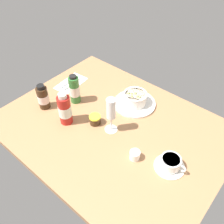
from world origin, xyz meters
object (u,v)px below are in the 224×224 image
object	(u,v)px
cutlery_setting	(70,83)
coffee_cup	(170,163)
sauce_bottle_red	(65,110)
creamer_jug	(135,155)
jam_jar	(95,120)
wine_glass	(111,111)
porridge_bowl	(135,100)
sauce_bottle_green	(74,90)
sauce_bottle_brown	(43,97)

from	to	relation	value
cutlery_setting	coffee_cup	size ratio (longest dim) A/B	1.48
coffee_cup	sauce_bottle_red	bearing A→B (deg)	10.57
creamer_jug	sauce_bottle_red	world-z (taller)	sauce_bottle_red
sauce_bottle_red	jam_jar	bearing A→B (deg)	-144.49
sauce_bottle_red	coffee_cup	bearing A→B (deg)	-169.43
cutlery_setting	wine_glass	size ratio (longest dim) A/B	1.05
wine_glass	sauce_bottle_red	bearing A→B (deg)	26.47
porridge_bowl	jam_jar	xyz separation A→B (cm)	(6.63, 24.47, -0.96)
sauce_bottle_green	jam_jar	bearing A→B (deg)	164.52
wine_glass	jam_jar	distance (cm)	13.90
coffee_cup	sauce_bottle_green	xyz separation A→B (cm)	(62.47, -3.91, 5.22)
wine_glass	sauce_bottle_red	world-z (taller)	wine_glass
porridge_bowl	sauce_bottle_brown	bearing A→B (deg)	42.69
creamer_jug	jam_jar	size ratio (longest dim) A/B	0.97
coffee_cup	sauce_bottle_green	world-z (taller)	sauce_bottle_green
sauce_bottle_brown	sauce_bottle_red	bearing A→B (deg)	-179.76
porridge_bowl	sauce_bottle_green	size ratio (longest dim) A/B	1.34
cutlery_setting	coffee_cup	xyz separation A→B (cm)	(-76.59, 12.72, 2.48)
wine_glass	sauce_bottle_green	world-z (taller)	wine_glass
sauce_bottle_brown	sauce_bottle_red	world-z (taller)	sauce_bottle_red
porridge_bowl	creamer_jug	bearing A→B (deg)	126.71
sauce_bottle_green	creamer_jug	bearing A→B (deg)	168.43
porridge_bowl	wine_glass	distance (cm)	24.58
porridge_bowl	sauce_bottle_red	bearing A→B (deg)	60.64
sauce_bottle_green	sauce_bottle_brown	world-z (taller)	sauce_bottle_green
sauce_bottle_red	sauce_bottle_green	bearing A→B (deg)	-60.01
sauce_bottle_brown	cutlery_setting	bearing A→B (deg)	-77.83
sauce_bottle_green	cutlery_setting	bearing A→B (deg)	-31.96
creamer_jug	sauce_bottle_green	distance (cm)	49.44
sauce_bottle_green	wine_glass	bearing A→B (deg)	172.86
porridge_bowl	jam_jar	world-z (taller)	porridge_bowl
cutlery_setting	jam_jar	size ratio (longest dim) A/B	3.53
creamer_jug	jam_jar	distance (cm)	28.41
sauce_bottle_green	sauce_bottle_red	world-z (taller)	sauce_bottle_red
creamer_jug	sauce_bottle_green	bearing A→B (deg)	-11.57
coffee_cup	sauce_bottle_green	bearing A→B (deg)	-3.58
wine_glass	sauce_bottle_red	xyz separation A→B (cm)	(20.92, 10.42, -4.63)
porridge_bowl	creamer_jug	xyz separation A→B (cm)	(-21.45, 28.77, -1.18)
creamer_jug	wine_glass	world-z (taller)	wine_glass
creamer_jug	sauce_bottle_brown	world-z (taller)	sauce_bottle_brown
coffee_cup	creamer_jug	bearing A→B (deg)	22.45
sauce_bottle_green	sauce_bottle_brown	size ratio (longest dim) A/B	1.18
coffee_cup	creamer_jug	world-z (taller)	coffee_cup
porridge_bowl	sauce_bottle_brown	distance (cm)	48.85
coffee_cup	sauce_bottle_brown	world-z (taller)	sauce_bottle_brown
cutlery_setting	sauce_bottle_brown	size ratio (longest dim) A/B	1.42
porridge_bowl	sauce_bottle_brown	xyz separation A→B (cm)	(35.83, 33.05, 3.13)
wine_glass	sauce_bottle_green	xyz separation A→B (cm)	(29.03, -3.63, -4.90)
sauce_bottle_green	sauce_bottle_red	size ratio (longest dim) A/B	0.94
wine_glass	sauce_bottle_red	distance (cm)	23.83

